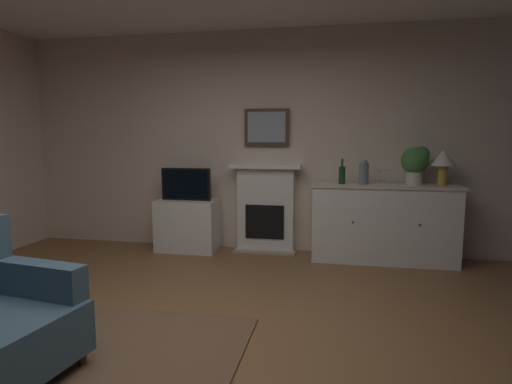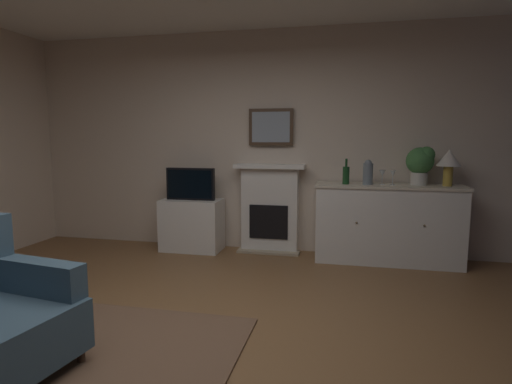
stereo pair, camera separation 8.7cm
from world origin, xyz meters
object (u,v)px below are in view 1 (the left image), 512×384
Objects in this scene: tv_cabinet at (188,225)px; table_lamp at (443,160)px; sideboard_cabinet at (383,223)px; wine_glass_left at (378,174)px; tv_set at (186,184)px; fireplace_unit at (266,208)px; wine_glass_center at (388,174)px; vase_decorative at (364,172)px; framed_picture at (267,127)px; potted_plant_small at (416,162)px; wine_bottle at (342,175)px.

table_lamp is at bearing -0.29° from tv_cabinet.
table_lamp is at bearing 0.00° from sideboard_cabinet.
wine_glass_left is 0.27× the size of tv_set.
wine_glass_left is at bearing -7.53° from fireplace_unit.
tv_set is at bearing -90.00° from tv_cabinet.
wine_glass_center is at bearing -1.13° from tv_cabinet.
vase_decorative is at bearing -1.12° from tv_set.
framed_picture reaches higher than sideboard_cabinet.
sideboard_cabinet is at bearing -9.03° from framed_picture.
framed_picture is 1.78m from potted_plant_small.
sideboard_cabinet is 0.95m from table_lamp.
wine_glass_center reaches higher than tv_cabinet.
table_lamp reaches higher than wine_bottle.
framed_picture is 1.55m from wine_glass_center.
framed_picture is 1.58m from tv_cabinet.
vase_decorative is (1.16, -0.27, -0.52)m from framed_picture.
wine_glass_center is (0.11, -0.04, 0.00)m from wine_glass_left.
tv_cabinet is 2.83m from potted_plant_small.
fireplace_unit is 2.75× the size of table_lamp.
wine_bottle reaches higher than sideboard_cabinet.
wine_glass_center is at bearing -17.76° from wine_glass_left.
tv_cabinet is at bearing 179.64° from sideboard_cabinet.
wine_glass_left reaches higher than tv_set.
sideboard_cabinet is 3.79× the size of potted_plant_small.
framed_picture reaches higher than potted_plant_small.
wine_bottle is 0.39× the size of tv_cabinet.
fireplace_unit is 1.01m from tv_cabinet.
wine_glass_left is 0.43m from potted_plant_small.
wine_bottle reaches higher than tv_cabinet.
sideboard_cabinet is 0.78m from potted_plant_small.
potted_plant_small is at bearing 9.51° from vase_decorative.
sideboard_cabinet is 2.41m from tv_set.
potted_plant_small reaches higher than wine_glass_center.
wine_glass_left is 0.38× the size of potted_plant_small.
potted_plant_small is (0.81, 0.09, 0.15)m from wine_bottle.
sideboard_cabinet is at bearing 132.92° from wine_glass_center.
framed_picture reaches higher than tv_set.
table_lamp is at bearing 3.38° from vase_decorative.
table_lamp is 0.65× the size of tv_set.
wine_bottle is at bearing 179.02° from vase_decorative.
potted_plant_small reaches higher than fireplace_unit.
table_lamp is 0.60m from wine_glass_center.
framed_picture is 1.30m from vase_decorative.
potted_plant_small is at bearing 170.75° from table_lamp.
table_lamp is (2.01, -0.22, -0.38)m from framed_picture.
framed_picture is 1.90× the size of wine_bottle.
sideboard_cabinet is 5.62× the size of wine_bottle.
fireplace_unit is 2.56× the size of potted_plant_small.
tv_set is (-2.98, -0.01, -0.33)m from table_lamp.
tv_cabinet is (-2.40, 0.05, -0.69)m from wine_glass_center.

